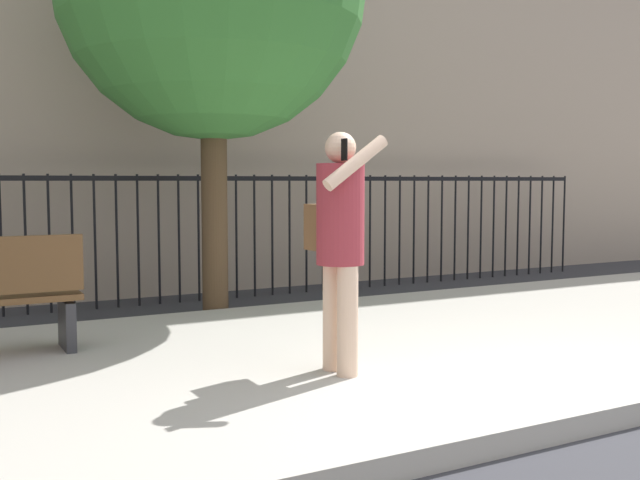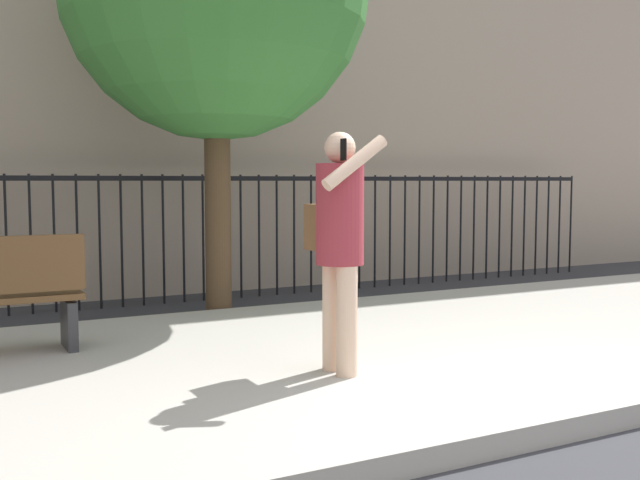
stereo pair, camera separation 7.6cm
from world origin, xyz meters
The scene contains 4 objects.
ground_plane centered at (0.00, 0.00, 0.00)m, with size 60.00×60.00×0.00m, color #333338.
sidewalk centered at (0.00, 2.20, 0.07)m, with size 28.00×4.40×0.15m, color #B2ADA3.
iron_fence centered at (0.00, 5.90, 1.02)m, with size 12.03×0.04×1.60m.
pedestrian_on_phone centered at (-0.86, 1.54, 1.14)m, with size 0.50×0.65×1.71m.
Camera 2 is at (-3.39, -3.02, 1.52)m, focal length 41.45 mm.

